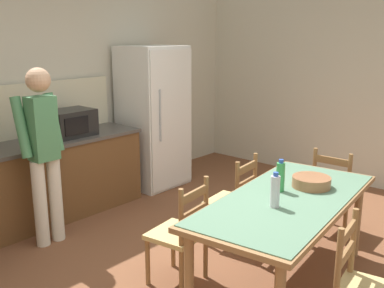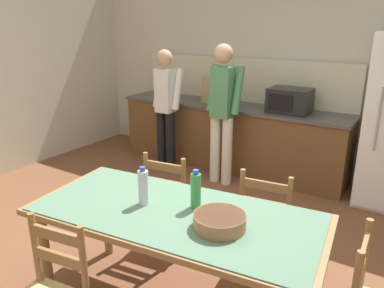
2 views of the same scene
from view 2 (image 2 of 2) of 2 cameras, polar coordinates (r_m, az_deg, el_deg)
The scene contains 14 objects.
ground_plane at distance 3.37m, azimuth -0.94°, elevation -17.64°, with size 8.32×8.32×0.00m, color brown.
wall_back at distance 5.19m, azimuth 15.87°, elevation 11.65°, with size 6.52×0.12×2.90m, color beige.
kitchen_counter at distance 5.26m, azimuth 5.77°, elevation 1.22°, with size 3.23×0.66×0.90m.
counter_splashback at distance 5.38m, azimuth 7.57°, elevation 9.67°, with size 3.19×0.03×0.60m, color beige.
microwave at distance 4.80m, azimuth 14.66°, elevation 6.44°, with size 0.50×0.39×0.30m.
paper_bag at distance 5.23m, azimuth 2.96°, elevation 8.25°, with size 0.24×0.16×0.36m, color tan.
dining_table at distance 2.54m, azimuth -2.55°, elevation -11.86°, with size 2.03×1.09×0.78m.
bottle_near_centre at distance 2.56m, azimuth -7.42°, elevation -6.52°, with size 0.07×0.07×0.27m.
bottle_off_centre at distance 2.49m, azimuth 0.58°, elevation -7.07°, with size 0.07×0.07×0.27m.
serving_bowl at distance 2.29m, azimuth 4.22°, elevation -11.52°, with size 0.32×0.32×0.09m.
chair_side_far_right at distance 3.12m, azimuth 11.41°, elevation -11.53°, with size 0.47×0.45×0.91m.
chair_side_far_left at distance 3.41m, azimuth -3.04°, elevation -8.51°, with size 0.47×0.45×0.91m.
person_at_sink at distance 5.09m, azimuth -4.02°, elevation 6.12°, with size 0.41×0.28×1.64m.
person_at_counter at distance 4.60m, azimuth 4.65°, elevation 5.53°, with size 0.44×0.30×1.74m.
Camera 2 is at (1.53, -2.27, 1.96)m, focal length 35.00 mm.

